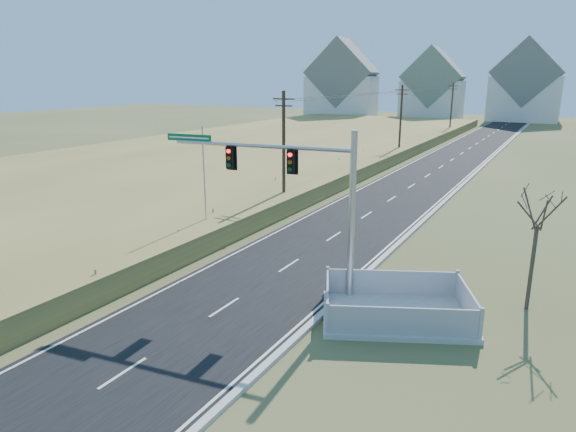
{
  "coord_description": "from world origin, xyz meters",
  "views": [
    {
      "loc": [
        12.64,
        -19.03,
        10.02
      ],
      "look_at": [
        0.92,
        2.22,
        3.4
      ],
      "focal_mm": 32.0,
      "sensor_mm": 36.0,
      "label": 1
    }
  ],
  "objects_px": {
    "fence_enclosure": "(396,312)",
    "open_sign": "(378,324)",
    "bare_tree": "(540,207)",
    "flagpole": "(205,195)",
    "traffic_signal_mast": "(311,197)"
  },
  "relations": [
    {
      "from": "fence_enclosure",
      "to": "bare_tree",
      "type": "relative_size",
      "value": 1.27
    },
    {
      "from": "traffic_signal_mast",
      "to": "open_sign",
      "type": "distance_m",
      "value": 6.39
    },
    {
      "from": "fence_enclosure",
      "to": "flagpole",
      "type": "distance_m",
      "value": 15.1
    },
    {
      "from": "open_sign",
      "to": "flagpole",
      "type": "bearing_deg",
      "value": -171.15
    },
    {
      "from": "fence_enclosure",
      "to": "open_sign",
      "type": "xyz_separation_m",
      "value": [
        -0.28,
        -1.47,
        0.03
      ]
    },
    {
      "from": "fence_enclosure",
      "to": "flagpole",
      "type": "relative_size",
      "value": 1.04
    },
    {
      "from": "flagpole",
      "to": "fence_enclosure",
      "type": "bearing_deg",
      "value": -19.81
    },
    {
      "from": "open_sign",
      "to": "traffic_signal_mast",
      "type": "bearing_deg",
      "value": -172.45
    },
    {
      "from": "flagpole",
      "to": "bare_tree",
      "type": "relative_size",
      "value": 1.23
    },
    {
      "from": "bare_tree",
      "to": "flagpole",
      "type": "bearing_deg",
      "value": 175.93
    },
    {
      "from": "fence_enclosure",
      "to": "open_sign",
      "type": "height_order",
      "value": "fence_enclosure"
    },
    {
      "from": "traffic_signal_mast",
      "to": "bare_tree",
      "type": "relative_size",
      "value": 1.68
    },
    {
      "from": "fence_enclosure",
      "to": "open_sign",
      "type": "bearing_deg",
      "value": -125.16
    },
    {
      "from": "flagpole",
      "to": "bare_tree",
      "type": "height_order",
      "value": "flagpole"
    },
    {
      "from": "traffic_signal_mast",
      "to": "fence_enclosure",
      "type": "distance_m",
      "value": 6.29
    }
  ]
}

